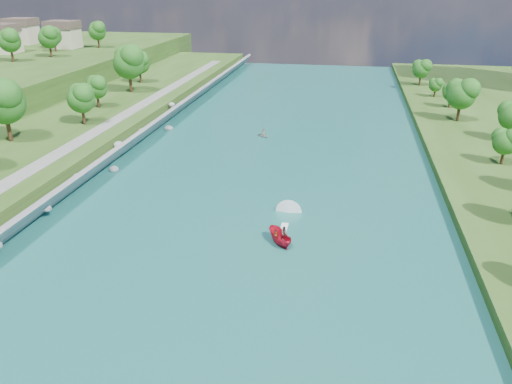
# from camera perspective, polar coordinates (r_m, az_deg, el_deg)

# --- Properties ---
(ground) EXTENTS (260.00, 260.00, 0.00)m
(ground) POSITION_cam_1_polar(r_m,az_deg,el_deg) (59.34, -3.36, -6.61)
(ground) COLOR #2D5119
(ground) RESTS_ON ground
(river_water) EXTENTS (55.00, 240.00, 0.10)m
(river_water) POSITION_cam_1_polar(r_m,az_deg,el_deg) (76.91, 0.15, 0.70)
(river_water) COLOR #175758
(river_water) RESTS_ON ground
(ridge_west) EXTENTS (60.00, 120.00, 9.00)m
(ridge_west) POSITION_cam_1_polar(r_m,az_deg,el_deg) (175.23, -23.20, 13.17)
(ridge_west) COLOR #2D5119
(ridge_west) RESTS_ON ground
(riprap_bank) EXTENTS (4.77, 236.00, 4.14)m
(riprap_bank) POSITION_cam_1_polar(r_m,az_deg,el_deg) (83.82, -17.64, 2.78)
(riprap_bank) COLOR slate
(riprap_bank) RESTS_ON ground
(riverside_path) EXTENTS (3.00, 200.00, 0.10)m
(riverside_path) POSITION_cam_1_polar(r_m,az_deg,el_deg) (87.23, -21.41, 4.27)
(riverside_path) COLOR gray
(riverside_path) RESTS_ON berm_west
(ridge_houses) EXTENTS (29.50, 29.50, 8.40)m
(ridge_houses) POSITION_cam_1_polar(r_m,az_deg,el_deg) (181.74, -24.48, 16.10)
(ridge_houses) COLOR beige
(ridge_houses) RESTS_ON ridge_west
(trees_ridge) EXTENTS (14.91, 37.62, 10.24)m
(trees_ridge) POSITION_cam_1_polar(r_m,az_deg,el_deg) (162.20, -22.22, 16.03)
(trees_ridge) COLOR #225115
(trees_ridge) RESTS_ON ridge_west
(motorboat) EXTENTS (3.96, 19.14, 2.00)m
(motorboat) POSITION_cam_1_polar(r_m,az_deg,el_deg) (61.20, 2.89, -4.69)
(motorboat) COLOR red
(motorboat) RESTS_ON river_water
(raft) EXTENTS (3.45, 3.44, 1.56)m
(raft) POSITION_cam_1_polar(r_m,az_deg,el_deg) (101.37, 0.87, 6.54)
(raft) COLOR gray
(raft) RESTS_ON river_water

